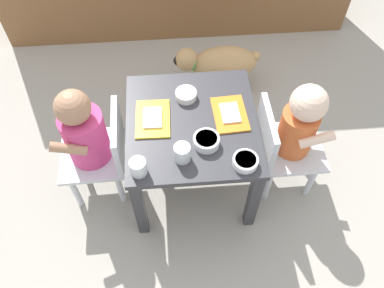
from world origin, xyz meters
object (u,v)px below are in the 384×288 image
Objects in this scene: cereal_bowl_right_side at (245,161)px; water_cup_right at (182,154)px; dining_table at (192,134)px; food_tray_left at (153,118)px; veggie_bowl_far at (206,141)px; seated_child_left at (88,135)px; food_tray_right at (230,114)px; water_cup_left at (138,168)px; cereal_bowl_left_side at (186,95)px; dog at (219,63)px; seated_child_right at (295,129)px.

water_cup_right is at bearing 169.53° from cereal_bowl_right_side.
dining_table is 2.80× the size of food_tray_left.
dining_table is at bearing 112.77° from veggie_bowl_far.
seated_child_left is 0.42m from water_cup_right.
food_tray_right is (0.32, 0.00, 0.00)m from food_tray_left.
water_cup_right is (0.11, -0.20, 0.03)m from food_tray_left.
water_cup_left is (0.22, -0.22, 0.07)m from seated_child_left.
food_tray_left is 0.32m from food_tray_right.
cereal_bowl_left_side is 0.25m from veggie_bowl_far.
food_tray_right is (0.16, 0.03, 0.08)m from dining_table.
dog is 0.62m from food_tray_right.
dog is 0.57m from cereal_bowl_left_side.
dining_table is 0.18m from food_tray_right.
seated_child_right is 1.32× the size of dog.
veggie_bowl_far is (0.05, -0.11, 0.10)m from dining_table.
cereal_bowl_left_side is at bearing -114.64° from dog.
cereal_bowl_right_side reaches higher than food_tray_left.
water_cup_left is (-0.06, -0.25, 0.02)m from food_tray_left.
dog is (-0.23, 0.62, -0.20)m from seated_child_right.
veggie_bowl_far is (-0.38, -0.08, 0.07)m from seated_child_right.
seated_child_left is at bearing 166.62° from veggie_bowl_far.
food_tray_left is at bearing -142.89° from cereal_bowl_left_side.
dining_table is 0.88× the size of seated_child_left.
food_tray_right is at bearing 167.91° from seated_child_right.
seated_child_right is at bearing -5.63° from food_tray_left.
cereal_bowl_right_side is 0.40m from cereal_bowl_left_side.
seated_child_left is 6.24× the size of veggie_bowl_far.
cereal_bowl_right_side and cereal_bowl_left_side have the same top height.
cereal_bowl_left_side is at bearing 147.89° from food_tray_right.
cereal_bowl_right_side is 0.17m from veggie_bowl_far.
water_cup_left is 0.28m from veggie_bowl_far.
seated_child_right is 6.07× the size of veggie_bowl_far.
cereal_bowl_right_side is at bearing -49.67° from dining_table.
water_cup_right is (0.16, 0.05, 0.00)m from water_cup_left.
cereal_bowl_left_side reaches higher than food_tray_right.
water_cup_right is at bearing -61.52° from food_tray_left.
food_tray_left is (-0.59, 0.06, 0.05)m from seated_child_right.
seated_child_left reaches higher than veggie_bowl_far.
water_cup_left is 0.17m from water_cup_right.
cereal_bowl_left_side is 0.88× the size of veggie_bowl_far.
veggie_bowl_far is (-0.15, -0.70, 0.27)m from dog.
cereal_bowl_right_side is (0.23, -0.04, -0.01)m from water_cup_right.
veggie_bowl_far reaches higher than cereal_bowl_right_side.
dining_table is 0.32m from water_cup_left.
water_cup_left is at bearing -163.89° from water_cup_right.
cereal_bowl_left_side reaches higher than dining_table.
seated_child_right reaches higher than food_tray_left.
food_tray_left is 1.01× the size of food_tray_right.
food_tray_right is 0.29m from water_cup_right.
dining_table is 5.79× the size of cereal_bowl_right_side.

